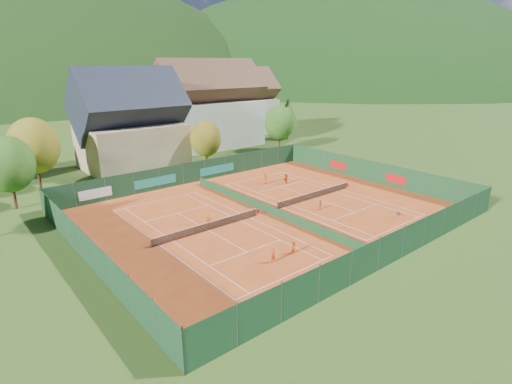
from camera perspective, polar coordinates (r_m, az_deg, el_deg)
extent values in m
plane|color=#2F4E18|center=(46.08, 1.59, -2.98)|extent=(600.00, 600.00, 0.00)
cube|color=#BE471B|center=(46.08, 1.59, -2.96)|extent=(40.00, 32.00, 0.01)
cube|color=white|center=(51.40, -14.04, -1.23)|extent=(10.97, 0.06, 0.00)
cube|color=white|center=(33.26, 4.73, -11.81)|extent=(10.97, 0.06, 0.00)
cube|color=white|center=(39.24, -13.55, -7.39)|extent=(0.06, 23.77, 0.00)
cube|color=white|center=(44.57, -0.86, -3.69)|extent=(0.06, 23.77, 0.00)
cube|color=white|center=(39.78, -11.78, -6.89)|extent=(0.06, 23.77, 0.00)
cube|color=white|center=(43.79, -2.26, -4.11)|extent=(0.06, 23.77, 0.00)
cube|color=white|center=(46.77, -11.07, -2.97)|extent=(8.23, 0.06, 0.00)
cube|color=white|center=(36.88, -1.28, -8.56)|extent=(8.23, 0.06, 0.00)
cube|color=white|center=(41.63, -6.78, -5.45)|extent=(0.06, 12.80, 0.00)
cube|color=white|center=(59.58, -0.13, 1.99)|extent=(10.97, 0.06, 0.00)
cube|color=white|center=(44.88, 19.61, -4.64)|extent=(10.97, 0.06, 0.00)
cube|color=white|center=(47.66, 3.87, -2.25)|extent=(0.06, 23.77, 0.00)
cube|color=white|center=(55.40, 12.16, 0.32)|extent=(0.06, 23.77, 0.00)
cube|color=white|center=(48.56, 5.05, -1.89)|extent=(0.06, 23.77, 0.00)
cube|color=white|center=(54.38, 11.25, 0.04)|extent=(0.06, 23.77, 0.00)
cube|color=white|center=(55.63, 3.46, 0.78)|extent=(8.23, 0.06, 0.00)
cube|color=white|center=(47.62, 14.01, -2.79)|extent=(8.23, 0.06, 0.00)
cube|color=white|center=(51.39, 8.33, -0.87)|extent=(0.06, 12.80, 0.00)
cylinder|color=#59595B|center=(38.69, -14.82, -7.06)|extent=(0.10, 0.10, 1.02)
cylinder|color=#59595B|center=(44.93, 0.05, -2.82)|extent=(0.10, 0.10, 1.02)
cube|color=black|center=(41.45, -6.80, -4.89)|extent=(12.80, 0.02, 0.86)
cube|color=white|center=(41.29, -6.82, -4.34)|extent=(12.80, 0.04, 0.06)
cube|color=red|center=(45.10, 0.30, -2.82)|extent=(0.40, 0.04, 0.40)
cylinder|color=#59595B|center=(46.90, 3.07, -1.93)|extent=(0.10, 0.10, 1.02)
cylinder|color=#59595B|center=(55.95, 12.78, 0.98)|extent=(0.10, 0.10, 1.02)
cube|color=black|center=(51.24, 8.35, -0.40)|extent=(12.80, 0.02, 0.86)
cube|color=white|center=(51.11, 8.37, 0.06)|extent=(12.80, 0.04, 0.06)
cube|color=red|center=(56.16, 12.93, 0.97)|extent=(0.40, 0.04, 0.40)
cube|color=#163C1E|center=(45.90, 1.59, -2.38)|extent=(0.03, 28.80, 1.00)
cube|color=#133620|center=(58.01, -8.86, 2.85)|extent=(40.00, 0.04, 3.00)
cube|color=teal|center=(55.36, -14.13, 1.44)|extent=(6.00, 0.03, 1.20)
cube|color=teal|center=(60.10, -5.55, 3.22)|extent=(6.00, 0.03, 1.20)
cube|color=silver|center=(52.64, -21.95, -0.21)|extent=(4.00, 0.03, 1.20)
cube|color=#153A20|center=(36.03, 18.74, -7.65)|extent=(40.00, 0.04, 3.00)
cube|color=#12331C|center=(36.62, -22.93, -7.73)|extent=(0.04, 32.00, 3.00)
cube|color=#163D1F|center=(60.09, 16.15, 2.88)|extent=(0.04, 32.00, 3.00)
cube|color=#B21414|center=(58.06, 19.31, 1.73)|extent=(0.03, 3.00, 1.20)
cube|color=#B21414|center=(63.54, 11.66, 3.75)|extent=(0.03, 3.00, 1.20)
cube|color=#CCB790|center=(68.53, -17.21, 6.33)|extent=(15.00, 12.00, 7.00)
cube|color=#1E2333|center=(67.59, -17.73, 11.72)|extent=(16.20, 12.00, 12.00)
cube|color=silver|center=(82.34, -6.60, 9.59)|extent=(20.00, 11.00, 9.00)
cube|color=brown|center=(81.59, -6.79, 14.62)|extent=(21.60, 11.00, 11.00)
cube|color=silver|center=(96.89, -2.19, 10.67)|extent=(16.00, 10.00, 8.00)
cube|color=brown|center=(96.26, -2.24, 14.51)|extent=(17.28, 10.00, 10.00)
cylinder|color=#4D2D1B|center=(54.83, -31.23, -0.64)|extent=(0.36, 0.36, 2.80)
ellipsoid|color=#2B5E1A|center=(53.86, -31.91, 3.39)|extent=(5.72, 5.72, 6.58)
cylinder|color=#432818|center=(61.09, -28.53, 1.67)|extent=(0.36, 0.36, 3.15)
ellipsoid|color=olive|center=(60.14, -29.17, 5.78)|extent=(6.44, 6.44, 7.40)
cylinder|color=#483319|center=(66.07, -7.08, 4.56)|extent=(0.36, 0.36, 2.45)
ellipsoid|color=olive|center=(65.35, -7.20, 7.54)|extent=(5.01, 5.01, 5.76)
cylinder|color=#49341A|center=(78.38, 3.30, 6.94)|extent=(0.36, 0.36, 2.80)
ellipsoid|color=#2A5C1A|center=(77.70, 3.35, 9.84)|extent=(5.72, 5.72, 6.58)
cylinder|color=#4C311B|center=(90.83, 4.52, 8.58)|extent=(0.36, 0.36, 3.15)
cone|color=#285618|center=(90.19, 4.60, 11.39)|extent=(5.04, 5.04, 5.85)
cylinder|color=#412817|center=(91.67, -2.64, 8.81)|extent=(0.36, 0.36, 3.50)
ellipsoid|color=olive|center=(90.99, -2.69, 11.92)|extent=(7.15, 7.15, 8.22)
ellipsoid|color=black|center=(339.66, -32.60, 5.30)|extent=(440.00, 440.00, 242.00)
ellipsoid|color=black|center=(352.82, 10.77, 8.84)|extent=(380.00, 380.00, 220.40)
cylinder|color=slate|center=(46.88, 19.69, -3.17)|extent=(0.02, 0.02, 0.80)
cylinder|color=slate|center=(47.12, 19.88, -3.08)|extent=(0.02, 0.02, 0.80)
cylinder|color=slate|center=(47.02, 19.38, -3.07)|extent=(0.02, 0.02, 0.80)
cylinder|color=slate|center=(47.26, 19.57, -2.98)|extent=(0.02, 0.02, 0.80)
cube|color=slate|center=(47.02, 19.65, -2.91)|extent=(0.34, 0.34, 0.30)
ellipsoid|color=#CCD833|center=(47.01, 19.66, -2.87)|extent=(0.28, 0.28, 0.16)
sphere|color=#CCD833|center=(36.44, 1.13, -8.88)|extent=(0.07, 0.07, 0.07)
sphere|color=#CCD833|center=(45.56, 14.06, -3.73)|extent=(0.07, 0.07, 0.07)
sphere|color=#CCD833|center=(48.92, -0.75, -1.63)|extent=(0.07, 0.07, 0.07)
sphere|color=#CCD833|center=(51.80, -10.04, -0.78)|extent=(0.07, 0.07, 0.07)
imported|color=#F45015|center=(34.78, 2.43, -9.01)|extent=(0.55, 0.38, 1.45)
imported|color=orange|center=(36.45, 5.44, -7.91)|extent=(0.67, 0.56, 1.25)
imported|color=orange|center=(42.18, -6.92, -4.07)|extent=(0.96, 0.56, 1.47)
imported|color=#D14E12|center=(47.34, 9.17, -1.83)|extent=(0.75, 0.64, 1.21)
imported|color=#DD5313|center=(56.54, 1.30, 1.89)|extent=(0.78, 0.53, 1.52)
imported|color=#D64B13|center=(56.73, 4.30, 1.88)|extent=(1.46, 0.91, 1.51)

